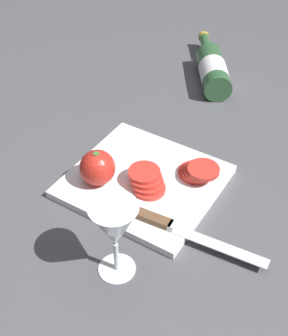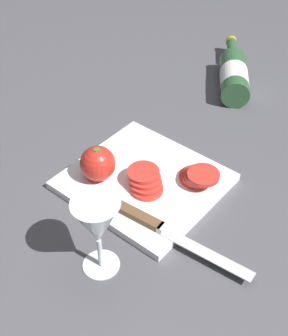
# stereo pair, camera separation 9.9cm
# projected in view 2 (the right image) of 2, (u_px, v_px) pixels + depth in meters

# --- Properties ---
(ground_plane) EXTENTS (3.00, 3.00, 0.00)m
(ground_plane) POSITION_uv_depth(u_px,v_px,m) (150.00, 173.00, 1.04)
(ground_plane) COLOR #4C4C51
(cutting_board) EXTENTS (0.31, 0.29, 0.02)m
(cutting_board) POSITION_uv_depth(u_px,v_px,m) (144.00, 181.00, 1.01)
(cutting_board) COLOR white
(cutting_board) RESTS_ON ground_plane
(wine_bottle) EXTENTS (0.22, 0.29, 0.08)m
(wine_bottle) POSITION_uv_depth(u_px,v_px,m) (234.00, 75.00, 1.29)
(wine_bottle) COLOR #2D5633
(wine_bottle) RESTS_ON ground_plane
(wine_glass) EXTENTS (0.08, 0.08, 0.16)m
(wine_glass) POSITION_uv_depth(u_px,v_px,m) (97.00, 224.00, 0.78)
(wine_glass) COLOR silver
(wine_glass) RESTS_ON ground_plane
(whole_tomato) EXTENTS (0.08, 0.08, 0.08)m
(whole_tomato) POSITION_uv_depth(u_px,v_px,m) (98.00, 163.00, 0.98)
(whole_tomato) COLOR red
(whole_tomato) RESTS_ON cutting_board
(knife) EXTENTS (0.30, 0.05, 0.01)m
(knife) POSITION_uv_depth(u_px,v_px,m) (153.00, 224.00, 0.90)
(knife) COLOR silver
(knife) RESTS_ON cutting_board
(tomato_slice_stack_near) EXTENTS (0.09, 0.08, 0.03)m
(tomato_slice_stack_near) POSITION_uv_depth(u_px,v_px,m) (145.00, 181.00, 0.98)
(tomato_slice_stack_near) COLOR red
(tomato_slice_stack_near) RESTS_ON cutting_board
(tomato_slice_stack_far) EXTENTS (0.09, 0.08, 0.03)m
(tomato_slice_stack_far) POSITION_uv_depth(u_px,v_px,m) (199.00, 176.00, 0.99)
(tomato_slice_stack_far) COLOR red
(tomato_slice_stack_far) RESTS_ON cutting_board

